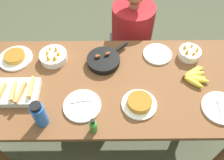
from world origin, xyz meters
TOP-DOWN VIEW (x-y plane):
  - ground_plane at (0.00, 0.00)m, footprint 14.00×14.00m
  - dining_table at (0.00, 0.00)m, footprint 1.89×0.86m
  - banana_bunch at (0.59, 0.04)m, footprint 0.20×0.23m
  - melon_tray at (-0.67, -0.10)m, footprint 0.33×0.22m
  - skillet at (-0.06, 0.19)m, footprint 0.32×0.31m
  - frittata_plate_center at (0.18, -0.19)m, footprint 0.24×0.24m
  - frittata_plate_side at (-0.74, 0.23)m, footprint 0.26×0.26m
  - empty_plate_near_front at (-0.20, -0.20)m, footprint 0.25×0.25m
  - empty_plate_far_left at (0.36, 0.27)m, footprint 0.22×0.22m
  - empty_plate_far_right at (0.72, -0.22)m, footprint 0.25×0.25m
  - fruit_bowl_mango at (0.60, 0.25)m, footprint 0.16×0.16m
  - fruit_bowl_citrus at (-0.45, 0.23)m, footprint 0.21×0.21m
  - water_bottle at (-0.45, -0.31)m, footprint 0.09×0.09m
  - hot_sauce_bottle at (-0.12, -0.37)m, footprint 0.05×0.05m
  - person_figure at (0.19, 0.69)m, footprint 0.42×0.42m

SIDE VIEW (x-z plane):
  - ground_plane at x=0.00m, z-range 0.00..0.00m
  - person_figure at x=0.19m, z-range -0.11..0.99m
  - dining_table at x=0.00m, z-range 0.27..0.99m
  - empty_plate_near_front at x=-0.20m, z-range 0.72..0.74m
  - empty_plate_far_right at x=0.72m, z-range 0.72..0.74m
  - empty_plate_far_left at x=0.36m, z-range 0.72..0.74m
  - banana_bunch at x=0.59m, z-range 0.72..0.76m
  - frittata_plate_side at x=-0.74m, z-range 0.72..0.76m
  - frittata_plate_center at x=0.18m, z-range 0.72..0.78m
  - skillet at x=-0.06m, z-range 0.71..0.79m
  - melon_tray at x=-0.67m, z-range 0.70..0.80m
  - fruit_bowl_citrus at x=-0.45m, z-range 0.70..0.81m
  - fruit_bowl_mango at x=0.60m, z-range 0.70..0.82m
  - hot_sauce_bottle at x=-0.12m, z-range 0.71..0.84m
  - water_bottle at x=-0.45m, z-range 0.72..0.92m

